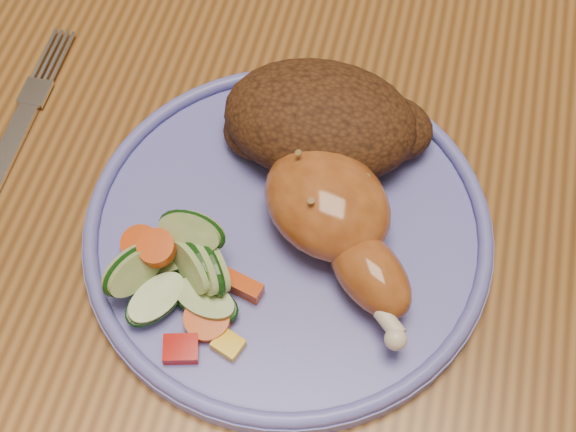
% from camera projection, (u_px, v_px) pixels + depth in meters
% --- Properties ---
extents(ground, '(4.00, 4.00, 0.00)m').
position_uv_depth(ground, '(319.00, 399.00, 1.26)').
color(ground, '#54331C').
rests_on(ground, ground).
extents(dining_table, '(0.90, 1.40, 0.75)m').
position_uv_depth(dining_table, '(345.00, 154.00, 0.68)').
color(dining_table, brown).
rests_on(dining_table, ground).
extents(plate, '(0.28, 0.28, 0.01)m').
position_uv_depth(plate, '(288.00, 232.00, 0.54)').
color(plate, '#5A5AB3').
rests_on(plate, dining_table).
extents(plate_rim, '(0.27, 0.27, 0.01)m').
position_uv_depth(plate_rim, '(288.00, 224.00, 0.53)').
color(plate_rim, '#5A5AB3').
rests_on(plate_rim, plate).
extents(chicken_leg, '(0.13, 0.14, 0.05)m').
position_uv_depth(chicken_leg, '(337.00, 219.00, 0.51)').
color(chicken_leg, '#A25422').
rests_on(chicken_leg, plate).
extents(rice_pilaf, '(0.15, 0.10, 0.06)m').
position_uv_depth(rice_pilaf, '(324.00, 122.00, 0.55)').
color(rice_pilaf, '#3F210F').
rests_on(rice_pilaf, plate).
extents(vegetable_pile, '(0.10, 0.10, 0.05)m').
position_uv_depth(vegetable_pile, '(179.00, 273.00, 0.50)').
color(vegetable_pile, '#A50A05').
rests_on(vegetable_pile, plate).
extents(fork, '(0.02, 0.18, 0.00)m').
position_uv_depth(fork, '(13.00, 139.00, 0.59)').
color(fork, silver).
rests_on(fork, dining_table).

